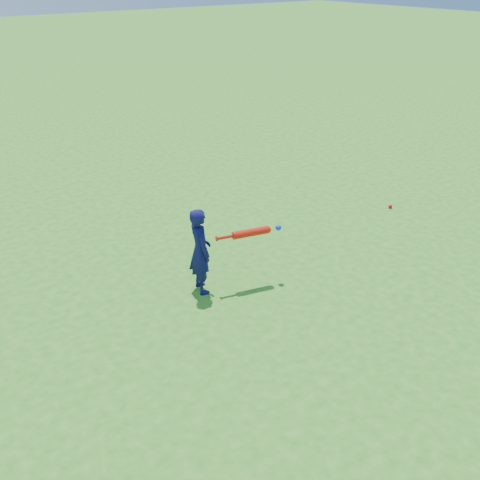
% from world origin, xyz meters
% --- Properties ---
extents(ground, '(80.00, 80.00, 0.00)m').
position_xyz_m(ground, '(0.00, 0.00, 0.00)').
color(ground, '#2D771C').
rests_on(ground, ground).
extents(child, '(0.33, 0.43, 1.06)m').
position_xyz_m(child, '(-0.60, 0.54, 0.53)').
color(child, '#0F0F48').
rests_on(child, ground).
extents(ground_ball_red, '(0.06, 0.06, 0.06)m').
position_xyz_m(ground_ball_red, '(3.16, 0.74, 0.03)').
color(ground_ball_red, red).
rests_on(ground_ball_red, ground).
extents(bat_swing, '(0.81, 0.27, 0.09)m').
position_xyz_m(bat_swing, '(0.01, 0.32, 0.68)').
color(bat_swing, red).
rests_on(bat_swing, ground).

